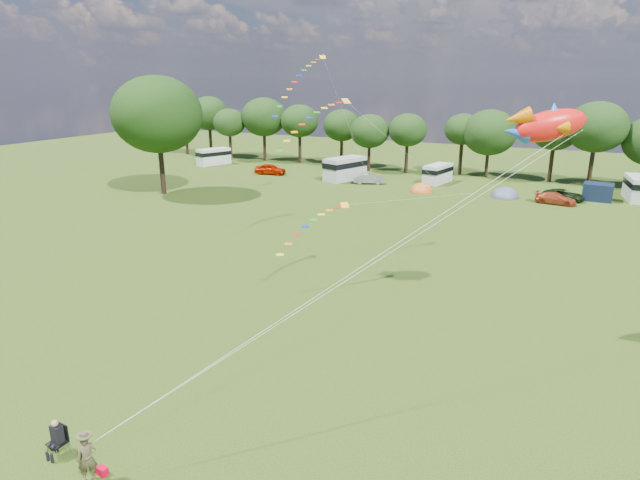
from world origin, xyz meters
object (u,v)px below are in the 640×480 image
at_px(campervan_c, 438,173).
at_px(fish_kite, 544,125).
at_px(kite_flyer, 87,458).
at_px(car_c, 556,198).
at_px(car_d, 564,195).
at_px(campervan_a, 214,156).
at_px(big_tree, 157,115).
at_px(tent_orange, 421,192).
at_px(campervan_d, 638,188).
at_px(campervan_b, 345,168).
at_px(car_b, 369,179).
at_px(car_a, 270,169).
at_px(tent_greyblue, 504,197).
at_px(camp_chair, 58,434).

height_order(campervan_c, fish_kite, fish_kite).
bearing_deg(kite_flyer, car_c, 33.11).
bearing_deg(car_d, campervan_a, 98.83).
distance_m(big_tree, tent_orange, 31.47).
bearing_deg(campervan_d, car_c, 119.98).
height_order(campervan_b, campervan_d, campervan_b).
xyz_separation_m(car_b, kite_flyer, (10.33, -52.99, 0.23)).
bearing_deg(car_a, campervan_d, -93.60).
bearing_deg(big_tree, campervan_b, 48.53).
bearing_deg(tent_orange, car_a, 174.32).
relative_size(kite_flyer, fish_kite, 0.42).
distance_m(campervan_a, campervan_b, 23.31).
bearing_deg(campervan_c, campervan_b, 117.61).
height_order(big_tree, tent_orange, big_tree).
relative_size(car_b, campervan_d, 0.66).
bearing_deg(tent_orange, tent_greyblue, 8.49).
xyz_separation_m(kite_flyer, fish_kite, (11.79, 17.93, 10.03)).
bearing_deg(car_a, kite_flyer, -163.60).
bearing_deg(campervan_d, big_tree, 105.62).
distance_m(car_a, fish_kite, 52.02).
bearing_deg(car_c, kite_flyer, 174.40).
height_order(car_c, fish_kite, fish_kite).
relative_size(car_d, campervan_b, 0.68).
bearing_deg(car_b, campervan_b, 51.51).
distance_m(car_a, campervan_b, 10.99).
distance_m(tent_orange, tent_greyblue, 9.34).
xyz_separation_m(car_c, camp_chair, (-13.69, -50.79, 0.27)).
height_order(car_c, tent_orange, car_c).
height_order(kite_flyer, camp_chair, kite_flyer).
distance_m(big_tree, campervan_c, 34.73).
height_order(car_b, tent_orange, car_b).
height_order(car_b, campervan_a, campervan_a).
distance_m(car_b, campervan_d, 30.29).
relative_size(tent_greyblue, kite_flyer, 1.90).
bearing_deg(car_d, kite_flyer, 179.48).
xyz_separation_m(car_c, campervan_b, (-25.81, 2.82, 0.98)).
distance_m(campervan_c, tent_orange, 6.51).
height_order(car_c, campervan_b, campervan_b).
relative_size(campervan_d, fish_kite, 1.33).
distance_m(campervan_b, campervan_c, 11.95).
xyz_separation_m(big_tree, kite_flyer, (29.48, -36.72, -8.14)).
bearing_deg(kite_flyer, car_b, 56.96).
relative_size(tent_greyblue, camp_chair, 2.30).
xyz_separation_m(campervan_a, camp_chair, (35.28, -56.23, -0.45)).
distance_m(campervan_a, camp_chair, 66.38).
relative_size(car_a, tent_orange, 1.47).
height_order(tent_orange, fish_kite, fish_kite).
xyz_separation_m(tent_orange, kite_flyer, (2.92, -50.99, 0.86)).
xyz_separation_m(campervan_c, fish_kite, (14.46, -39.45, 9.64)).
distance_m(tent_greyblue, camp_chair, 52.57).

